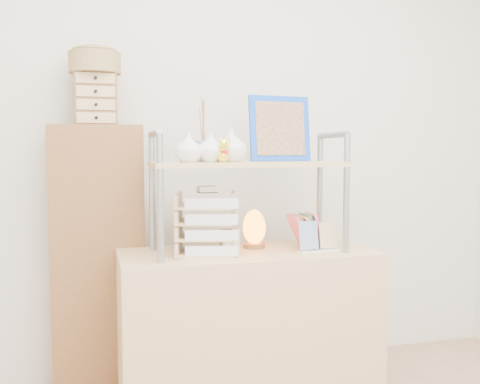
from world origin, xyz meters
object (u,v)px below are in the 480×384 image
object	(u,v)px
letter_tray	(207,227)
desk	(248,329)
cabinet	(99,259)
salt_lamp	(254,228)

from	to	relation	value
letter_tray	desk	bearing A→B (deg)	0.13
cabinet	salt_lamp	bearing A→B (deg)	-19.19
cabinet	letter_tray	xyz separation A→B (m)	(0.48, -0.37, 0.20)
desk	cabinet	size ratio (longest dim) A/B	0.89
cabinet	salt_lamp	world-z (taller)	cabinet
desk	cabinet	xyz separation A→B (m)	(-0.68, 0.37, 0.30)
salt_lamp	letter_tray	bearing A→B (deg)	-162.47
desk	letter_tray	size ratio (longest dim) A/B	3.83
letter_tray	salt_lamp	size ratio (longest dim) A/B	1.65
cabinet	letter_tray	size ratio (longest dim) A/B	4.31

